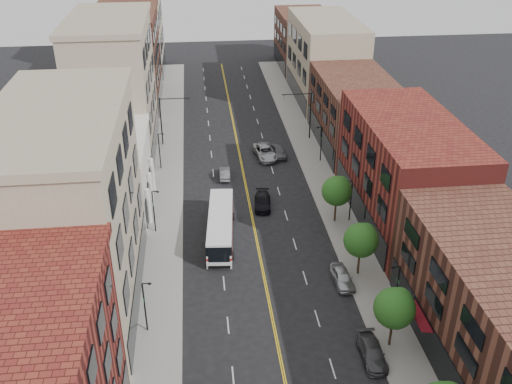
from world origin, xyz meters
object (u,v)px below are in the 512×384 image
object	(u,v)px
car_lane_c	(279,151)
car_lane_a	(263,202)
city_bus	(221,225)
car_parked_mid	(372,353)
car_lane_behind	(225,173)
car_parked_far	(342,277)
car_lane_b	(265,152)

from	to	relation	value
car_lane_c	car_lane_a	bearing A→B (deg)	-109.97
city_bus	car_parked_mid	distance (m)	22.27
car_lane_c	car_lane_behind	bearing A→B (deg)	-147.80
car_parked_mid	car_parked_far	distance (m)	10.04
car_parked_mid	car_parked_far	size ratio (longest dim) A/B	1.07
car_parked_far	car_lane_b	xyz separation A→B (m)	(-3.90, 29.41, 0.09)
car_parked_mid	car_lane_b	world-z (taller)	car_lane_b
car_lane_behind	car_parked_far	bearing A→B (deg)	114.97
car_parked_far	car_lane_c	size ratio (longest dim) A/B	0.98
city_bus	car_lane_c	xyz separation A→B (m)	(9.35, 20.42, -1.02)
car_parked_mid	car_lane_b	size ratio (longest dim) A/B	0.78
car_lane_a	car_parked_far	bearing A→B (deg)	-62.90
car_lane_b	car_lane_c	size ratio (longest dim) A/B	1.34
car_lane_a	car_lane_b	size ratio (longest dim) A/B	0.80
city_bus	car_parked_mid	bearing A→B (deg)	-54.91
car_parked_far	car_lane_b	world-z (taller)	car_lane_b
car_parked_mid	city_bus	bearing A→B (deg)	121.01
car_lane_behind	car_lane_b	distance (m)	8.31
car_lane_behind	car_parked_mid	bearing A→B (deg)	108.64
car_parked_mid	car_parked_far	bearing A→B (deg)	90.62
car_lane_behind	city_bus	bearing A→B (deg)	87.04
car_lane_a	car_parked_mid	bearing A→B (deg)	-70.66
car_parked_far	car_lane_behind	xyz separation A→B (m)	(-9.93, 23.69, -0.08)
car_lane_c	car_parked_far	bearing A→B (deg)	-90.31
car_parked_mid	car_lane_a	distance (m)	26.31
car_parked_mid	car_lane_a	size ratio (longest dim) A/B	0.97
car_lane_a	car_lane_c	bearing A→B (deg)	80.40
city_bus	car_parked_far	xyz separation A→B (m)	(11.25, -9.15, -1.04)
car_parked_far	car_lane_a	world-z (taller)	car_parked_far
car_lane_a	car_lane_b	world-z (taller)	car_lane_b
car_parked_mid	car_lane_c	size ratio (longest dim) A/B	1.04
city_bus	car_lane_behind	bearing A→B (deg)	89.51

